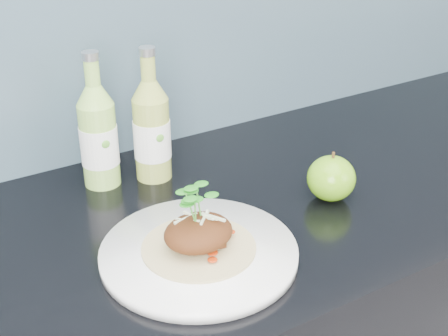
{
  "coord_description": "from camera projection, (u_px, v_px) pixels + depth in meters",
  "views": [
    {
      "loc": [
        -0.43,
        0.93,
        1.44
      ],
      "look_at": [
        0.01,
        1.65,
        1.0
      ],
      "focal_mm": 50.0,
      "sensor_mm": 36.0,
      "label": 1
    }
  ],
  "objects": [
    {
      "name": "cider_bottle_right",
      "position": [
        152.0,
        130.0,
        1.1
      ],
      "size": [
        0.08,
        0.08,
        0.24
      ],
      "rotation": [
        0.0,
        0.0,
        0.17
      ],
      "color": "#98A745",
      "rests_on": "kitchen_counter"
    },
    {
      "name": "cider_bottle_left",
      "position": [
        98.0,
        136.0,
        1.08
      ],
      "size": [
        0.08,
        0.08,
        0.24
      ],
      "rotation": [
        0.0,
        0.0,
        -0.31
      ],
      "color": "#92C652",
      "rests_on": "kitchen_counter"
    },
    {
      "name": "pork_taco",
      "position": [
        198.0,
        232.0,
        0.9
      ],
      "size": [
        0.17,
        0.17,
        0.1
      ],
      "color": "tan",
      "rests_on": "dinner_plate"
    },
    {
      "name": "green_apple",
      "position": [
        331.0,
        178.0,
        1.05
      ],
      "size": [
        0.1,
        0.1,
        0.09
      ],
      "rotation": [
        0.0,
        0.0,
        0.16
      ],
      "color": "#549410",
      "rests_on": "kitchen_counter"
    },
    {
      "name": "dinner_plate",
      "position": [
        199.0,
        253.0,
        0.91
      ],
      "size": [
        0.35,
        0.35,
        0.02
      ],
      "color": "white",
      "rests_on": "kitchen_counter"
    }
  ]
}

